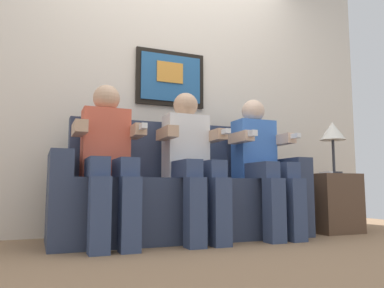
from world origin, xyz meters
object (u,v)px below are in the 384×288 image
side_table_right (330,203)px  couch (183,197)px  spare_remote_on_table (326,173)px  table_lamp (333,133)px  person_on_left (108,154)px  person_on_right (262,159)px  person_in_middle (192,157)px

side_table_right → couch: bearing=175.4°
spare_remote_on_table → table_lamp: bearing=8.7°
person_on_left → person_on_right: size_ratio=1.00×
person_on_right → side_table_right: person_on_right is taller
person_in_middle → spare_remote_on_table: 1.26m
person_in_middle → table_lamp: (1.37, 0.04, 0.25)m
table_lamp → spare_remote_on_table: bearing=-171.3°
couch → person_on_right: person_on_right is taller
couch → side_table_right: (1.32, -0.11, -0.06)m
side_table_right → table_lamp: bearing=-23.7°
couch → person_in_middle: 0.34m
person_in_middle → person_on_right: bearing=-0.0°
person_on_right → table_lamp: 0.80m
person_on_left → person_in_middle: bearing=0.0°
person_on_left → person_in_middle: size_ratio=1.00×
person_on_left → table_lamp: (1.97, 0.04, 0.25)m
person_in_middle → table_lamp: 1.39m
side_table_right → spare_remote_on_table: spare_remote_on_table is taller
table_lamp → spare_remote_on_table: table_lamp is taller
person_on_right → side_table_right: (0.72, 0.06, -0.36)m
couch → table_lamp: 1.48m
couch → side_table_right: size_ratio=3.89×
person_on_right → person_in_middle: bearing=180.0°
person_on_left → person_in_middle: (0.61, 0.00, 0.00)m
couch → table_lamp: table_lamp is taller
person_on_right → table_lamp: bearing=3.1°
person_on_left → side_table_right: person_on_left is taller
person_on_left → spare_remote_on_table: person_on_left is taller
spare_remote_on_table → side_table_right: bearing=30.1°
person_on_left → spare_remote_on_table: 1.87m
person_on_right → person_on_left: bearing=180.0°
person_on_left → table_lamp: person_on_left is taller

